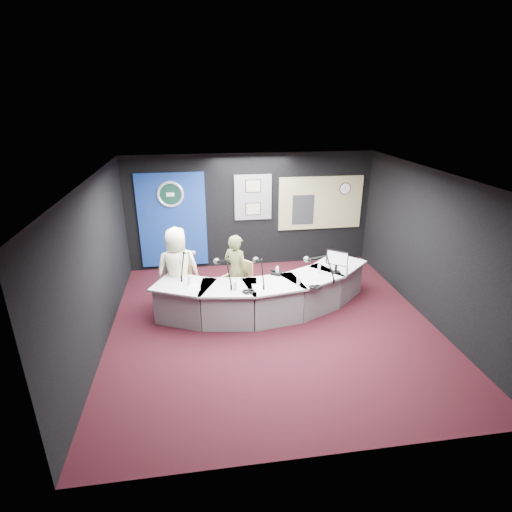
{
  "coord_description": "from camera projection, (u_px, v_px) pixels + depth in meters",
  "views": [
    {
      "loc": [
        -1.27,
        -6.4,
        4.02
      ],
      "look_at": [
        -0.2,
        0.8,
        1.1
      ],
      "focal_mm": 28.0,
      "sensor_mm": 36.0,
      "label": 1
    }
  ],
  "objects": [
    {
      "name": "ceiling",
      "position": [
        275.0,
        177.0,
        6.51
      ],
      "size": [
        6.0,
        6.0,
        0.02
      ],
      "primitive_type": "cube",
      "color": "silver",
      "rests_on": "ground"
    },
    {
      "name": "headphones_near",
      "position": [
        315.0,
        287.0,
        7.33
      ],
      "size": [
        0.2,
        0.2,
        0.03
      ],
      "primitive_type": "torus",
      "color": "black",
      "rests_on": "broadcast_desk"
    },
    {
      "name": "computer_monitor",
      "position": [
        337.0,
        258.0,
        7.84
      ],
      "size": [
        0.34,
        0.26,
        0.28
      ],
      "primitive_type": "cube",
      "rotation": [
        0.0,
        0.0,
        -0.64
      ],
      "color": "black",
      "rests_on": "broadcast_desk"
    },
    {
      "name": "person_woman",
      "position": [
        236.0,
        272.0,
        7.95
      ],
      "size": [
        0.67,
        0.65,
        1.54
      ],
      "primitive_type": "imported",
      "rotation": [
        0.0,
        0.0,
        2.42
      ],
      "color": "brown",
      "rests_on": "ground"
    },
    {
      "name": "wall_left",
      "position": [
        96.0,
        266.0,
        6.62
      ],
      "size": [
        0.02,
        6.0,
        2.8
      ],
      "primitive_type": "cube",
      "color": "black",
      "rests_on": "ground"
    },
    {
      "name": "wall_clock",
      "position": [
        345.0,
        189.0,
        9.86
      ],
      "size": [
        0.28,
        0.01,
        0.28
      ],
      "primitive_type": "cylinder",
      "rotation": [
        1.57,
        0.0,
        0.0
      ],
      "color": "white",
      "rests_on": "booth_window_frame"
    },
    {
      "name": "framed_photo_lower",
      "position": [
        253.0,
        209.0,
        9.71
      ],
      "size": [
        0.34,
        0.02,
        0.27
      ],
      "primitive_type": "cube",
      "color": "gray",
      "rests_on": "pinboard"
    },
    {
      "name": "ground",
      "position": [
        273.0,
        325.0,
        7.55
      ],
      "size": [
        6.0,
        6.0,
        0.0
      ],
      "primitive_type": "plane",
      "color": "black",
      "rests_on": "ground"
    },
    {
      "name": "notepad",
      "position": [
        258.0,
        288.0,
        7.32
      ],
      "size": [
        0.24,
        0.33,
        0.0
      ],
      "primitive_type": "cube",
      "rotation": [
        0.0,
        0.0,
        -0.08
      ],
      "color": "white",
      "rests_on": "broadcast_desk"
    },
    {
      "name": "backdrop_panel",
      "position": [
        173.0,
        221.0,
        9.55
      ],
      "size": [
        1.6,
        0.05,
        2.3
      ],
      "primitive_type": "cube",
      "color": "navy",
      "rests_on": "wall_back"
    },
    {
      "name": "agency_seal",
      "position": [
        170.0,
        194.0,
        9.27
      ],
      "size": [
        0.63,
        0.07,
        0.63
      ],
      "primitive_type": "torus",
      "rotation": [
        1.57,
        0.0,
        0.0
      ],
      "color": "silver",
      "rests_on": "backdrop_panel"
    },
    {
      "name": "wall_right",
      "position": [
        432.0,
        247.0,
        7.44
      ],
      "size": [
        0.02,
        6.0,
        2.8
      ],
      "primitive_type": "cube",
      "color": "black",
      "rests_on": "ground"
    },
    {
      "name": "boom_mic_d",
      "position": [
        320.0,
        265.0,
        7.55
      ],
      "size": [
        0.54,
        0.58,
        0.6
      ],
      "primitive_type": null,
      "color": "black",
      "rests_on": "broadcast_desk"
    },
    {
      "name": "booth_glow",
      "position": [
        321.0,
        203.0,
        9.93
      ],
      "size": [
        2.0,
        0.02,
        1.2
      ],
      "primitive_type": "cube",
      "color": "beige",
      "rests_on": "booth_window_frame"
    },
    {
      "name": "person_man",
      "position": [
        178.0,
        269.0,
        7.85
      ],
      "size": [
        0.9,
        0.65,
        1.71
      ],
      "primitive_type": "imported",
      "rotation": [
        0.0,
        0.0,
        3.28
      ],
      "color": "#F3EFC2",
      "rests_on": "ground"
    },
    {
      "name": "boom_mic_a",
      "position": [
        187.0,
        261.0,
        7.74
      ],
      "size": [
        0.35,
        0.69,
        0.6
      ],
      "primitive_type": null,
      "color": "black",
      "rests_on": "broadcast_desk"
    },
    {
      "name": "water_bottles",
      "position": [
        271.0,
        277.0,
        7.55
      ],
      "size": [
        3.12,
        0.62,
        0.18
      ],
      "primitive_type": null,
      "color": "silver",
      "rests_on": "broadcast_desk"
    },
    {
      "name": "seal_center",
      "position": [
        170.0,
        194.0,
        9.27
      ],
      "size": [
        0.48,
        0.01,
        0.48
      ],
      "primitive_type": "cylinder",
      "rotation": [
        1.57,
        0.0,
        0.0
      ],
      "color": "black",
      "rests_on": "backdrop_panel"
    },
    {
      "name": "framed_photo_upper",
      "position": [
        253.0,
        186.0,
        9.5
      ],
      "size": [
        0.34,
        0.02,
        0.27
      ],
      "primitive_type": "cube",
      "color": "gray",
      "rests_on": "pinboard"
    },
    {
      "name": "armchair_right",
      "position": [
        236.0,
        286.0,
        8.07
      ],
      "size": [
        0.72,
        0.72,
        0.91
      ],
      "primitive_type": null,
      "rotation": [
        0.0,
        0.0,
        -0.86
      ],
      "color": "tan",
      "rests_on": "ground"
    },
    {
      "name": "equipment_rack",
      "position": [
        303.0,
        210.0,
        9.9
      ],
      "size": [
        0.55,
        0.02,
        0.75
      ],
      "primitive_type": "cube",
      "color": "black",
      "rests_on": "booth_window_frame"
    },
    {
      "name": "armchair_left",
      "position": [
        179.0,
        285.0,
        7.98
      ],
      "size": [
        0.61,
        0.61,
        1.0
      ],
      "primitive_type": null,
      "rotation": [
        0.0,
        0.0,
        -0.09
      ],
      "color": "tan",
      "rests_on": "ground"
    },
    {
      "name": "boom_mic_b",
      "position": [
        224.0,
        269.0,
        7.39
      ],
      "size": [
        0.34,
        0.7,
        0.6
      ],
      "primitive_type": null,
      "color": "black",
      "rests_on": "broadcast_desk"
    },
    {
      "name": "broadcast_desk",
      "position": [
        265.0,
        294.0,
        7.91
      ],
      "size": [
        4.5,
        1.9,
        0.75
      ],
      "primitive_type": null,
      "color": "#BBBDBF",
      "rests_on": "ground"
    },
    {
      "name": "desk_phone",
      "position": [
        277.0,
        273.0,
        7.87
      ],
      "size": [
        0.25,
        0.24,
        0.05
      ],
      "primitive_type": "cube",
      "rotation": [
        0.0,
        0.0,
        -0.57
      ],
      "color": "black",
      "rests_on": "broadcast_desk"
    },
    {
      "name": "paper_stack",
      "position": [
        194.0,
        287.0,
        7.34
      ],
      "size": [
        0.22,
        0.31,
        0.0
      ],
      "primitive_type": "cube",
      "rotation": [
        0.0,
        0.0,
        -0.04
      ],
      "color": "white",
      "rests_on": "broadcast_desk"
    },
    {
      "name": "boom_mic_c",
      "position": [
        260.0,
        268.0,
        7.42
      ],
      "size": [
        0.17,
        0.74,
        0.6
      ],
      "primitive_type": null,
      "color": "black",
      "rests_on": "broadcast_desk"
    },
    {
      "name": "wall_back",
      "position": [
        251.0,
        211.0,
        9.78
      ],
      "size": [
        6.0,
        0.02,
        2.8
      ],
      "primitive_type": "cube",
      "color": "black",
      "rests_on": "ground"
    },
    {
      "name": "pinboard",
      "position": [
        253.0,
        197.0,
        9.63
      ],
      "size": [
        0.9,
        0.04,
        1.1
      ],
      "primitive_type": "cube",
      "color": "slate",
      "rests_on": "wall_back"
    },
    {
      "name": "wall_front",
      "position": [
        327.0,
        359.0,
        4.27
      ],
      "size": [
        6.0,
        0.02,
        2.8
      ],
      "primitive_type": "cube",
      "color": "black",
      "rests_on": "ground"
    },
    {
      "name": "headphones_far",
      "position": [
        248.0,
        291.0,
        7.16
      ],
      "size": [
        0.23,
        0.23,
        0.04
      ],
      "primitive_type": "torus",
      "color": "black",
      "rests_on": "broadcast_desk"
    },
    {
      "name": "booth_window_frame",
      "position": [
        320.0,
        203.0,
        9.94
      ],
      "size": [
        2.12,
        0.06,
        1.32
      ],
      "primitive_type": "cube",
      "color": "tan",
      "rests_on": "wall_back"
    },
    {
      "name": "draped_jacket",
      "position": [
        177.0,
        275.0,
        8.16
      ],
      "size": [
        0.51,
        0.14,
        0.7
      ],
      "primitive_type": "cube",
      "rotation": [
        0.0,
        0.0,
        -0.09
      ],
      "color": "slate",
      "rests_on": "armchair_left"
    }
  ]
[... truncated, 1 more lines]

